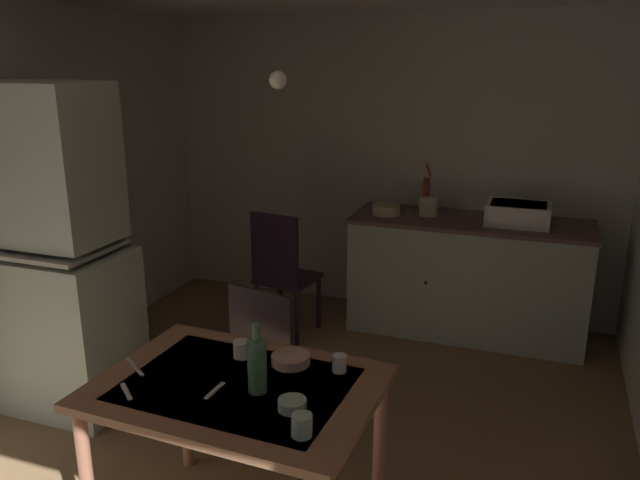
{
  "coord_description": "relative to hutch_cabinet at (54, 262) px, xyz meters",
  "views": [
    {
      "loc": [
        1.22,
        -2.73,
        2.04
      ],
      "look_at": [
        0.19,
        0.09,
        1.16
      ],
      "focal_mm": 35.36,
      "sensor_mm": 36.0,
      "label": 1
    }
  ],
  "objects": [
    {
      "name": "ground_plane",
      "position": [
        1.41,
        0.02,
        -0.89
      ],
      "size": [
        5.31,
        5.31,
        0.0
      ],
      "primitive_type": "plane",
      "color": "olive"
    },
    {
      "name": "wall_back",
      "position": [
        1.41,
        2.22,
        0.29
      ],
      "size": [
        3.77,
        0.1,
        2.36
      ],
      "primitive_type": "cube",
      "color": "beige",
      "rests_on": "ground"
    },
    {
      "name": "hutch_cabinet",
      "position": [
        0.0,
        0.0,
        0.0
      ],
      "size": [
        0.81,
        0.57,
        1.91
      ],
      "color": "#A6B6A7",
      "rests_on": "ground"
    },
    {
      "name": "counter_cabinet",
      "position": [
        2.14,
        1.85,
        -0.45
      ],
      "size": [
        1.73,
        0.64,
        0.88
      ],
      "color": "#A6B6A7",
      "rests_on": "ground"
    },
    {
      "name": "sink_basin",
      "position": [
        2.46,
        1.85,
        0.07
      ],
      "size": [
        0.44,
        0.34,
        0.15
      ],
      "color": "white",
      "rests_on": "counter_cabinet"
    },
    {
      "name": "hand_pump",
      "position": [
        1.79,
        1.9,
        0.16
      ],
      "size": [
        0.05,
        0.27,
        0.39
      ],
      "color": "maroon",
      "rests_on": "counter_cabinet"
    },
    {
      "name": "mixing_bowl_counter",
      "position": [
        1.51,
        1.8,
        0.03
      ],
      "size": [
        0.21,
        0.21,
        0.07
      ],
      "primitive_type": "cylinder",
      "color": "beige",
      "rests_on": "counter_cabinet"
    },
    {
      "name": "stoneware_crock",
      "position": [
        1.82,
        1.88,
        0.06
      ],
      "size": [
        0.14,
        0.14,
        0.15
      ],
      "primitive_type": "cylinder",
      "color": "beige",
      "rests_on": "counter_cabinet"
    },
    {
      "name": "dining_table",
      "position": [
        1.52,
        -0.67,
        -0.23
      ],
      "size": [
        1.17,
        0.86,
        0.76
      ],
      "color": "#966949",
      "rests_on": "ground"
    },
    {
      "name": "chair_far_side",
      "position": [
        1.41,
        -0.04,
        -0.4
      ],
      "size": [
        0.48,
        0.48,
        0.95
      ],
      "color": "#2A2123",
      "rests_on": "ground"
    },
    {
      "name": "chair_by_counter",
      "position": [
        0.87,
        1.3,
        -0.39
      ],
      "size": [
        0.45,
        0.45,
        0.97
      ],
      "color": "#291B2B",
      "rests_on": "ground"
    },
    {
      "name": "serving_bowl_wide",
      "position": [
        1.67,
        -0.44,
        -0.12
      ],
      "size": [
        0.17,
        0.17,
        0.04
      ],
      "primitive_type": "cylinder",
      "color": "tan",
      "rests_on": "dining_table"
    },
    {
      "name": "soup_bowl_small",
      "position": [
        1.81,
        -0.78,
        -0.12
      ],
      "size": [
        0.11,
        0.11,
        0.04
      ],
      "primitive_type": "cylinder",
      "color": "#ADD1C1",
      "rests_on": "dining_table"
    },
    {
      "name": "mug_dark",
      "position": [
        1.91,
        -0.92,
        -0.1
      ],
      "size": [
        0.07,
        0.07,
        0.08
      ],
      "primitive_type": "cylinder",
      "color": "#ADD1C1",
      "rests_on": "dining_table"
    },
    {
      "name": "teacup_mint",
      "position": [
        1.89,
        -0.43,
        -0.1
      ],
      "size": [
        0.06,
        0.06,
        0.08
      ],
      "primitive_type": "cylinder",
      "color": "white",
      "rests_on": "dining_table"
    },
    {
      "name": "teacup_cream",
      "position": [
        1.44,
        -0.45,
        -0.1
      ],
      "size": [
        0.08,
        0.08,
        0.07
      ],
      "primitive_type": "cylinder",
      "color": "white",
      "rests_on": "dining_table"
    },
    {
      "name": "glass_bottle",
      "position": [
        1.63,
        -0.7,
        -0.02
      ],
      "size": [
        0.08,
        0.08,
        0.29
      ],
      "color": "#4C7F56",
      "rests_on": "dining_table"
    },
    {
      "name": "table_knife",
      "position": [
        1.05,
        -0.7,
        -0.13
      ],
      "size": [
        0.17,
        0.13,
        0.0
      ],
      "primitive_type": "cube",
      "rotation": [
        0.0,
        0.0,
        2.53
      ],
      "color": "silver",
      "rests_on": "dining_table"
    },
    {
      "name": "teaspoon_near_bowl",
      "position": [
        1.47,
        -0.76,
        -0.13
      ],
      "size": [
        0.03,
        0.14,
        0.0
      ],
      "primitive_type": "cube",
      "rotation": [
        0.0,
        0.0,
        1.53
      ],
      "color": "beige",
      "rests_on": "dining_table"
    },
    {
      "name": "teaspoon_by_cup",
      "position": [
        1.14,
        -0.89,
        -0.13
      ],
      "size": [
        0.12,
        0.11,
        0.0
      ],
      "primitive_type": "cube",
      "rotation": [
        0.0,
        0.0,
        5.56
      ],
      "color": "beige",
      "rests_on": "dining_table"
    },
    {
      "name": "pendant_bulb",
      "position": [
        1.47,
        -0.08,
        1.04
      ],
      "size": [
        0.08,
        0.08,
        0.08
      ],
      "primitive_type": "sphere",
      "color": "#F9EFCC"
    }
  ]
}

